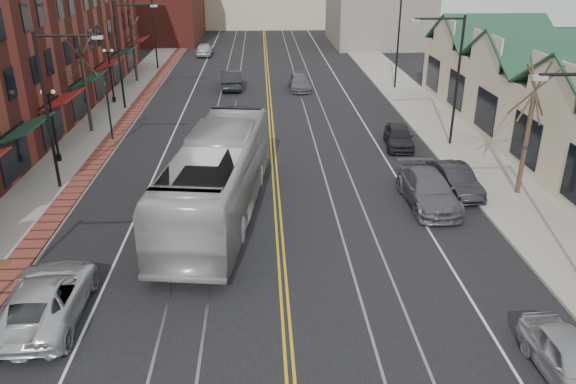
{
  "coord_description": "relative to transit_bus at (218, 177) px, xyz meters",
  "views": [
    {
      "loc": [
        -0.72,
        -12.08,
        11.79
      ],
      "look_at": [
        0.39,
        10.37,
        2.0
      ],
      "focal_mm": 35.0,
      "sensor_mm": 36.0,
      "label": 1
    }
  ],
  "objects": [
    {
      "name": "sidewalk_left",
      "position": [
        -9.19,
        7.55,
        -1.86
      ],
      "size": [
        4.0,
        120.0,
        0.15
      ],
      "primitive_type": "cube",
      "color": "gray",
      "rests_on": "ground"
    },
    {
      "name": "sidewalk_right",
      "position": [
        14.81,
        7.55,
        -1.86
      ],
      "size": [
        4.0,
        120.0,
        0.15
      ],
      "primitive_type": "cube",
      "color": "gray",
      "rests_on": "ground"
    },
    {
      "name": "building_right",
      "position": [
        20.81,
        7.55,
        0.36
      ],
      "size": [
        8.0,
        36.0,
        4.6
      ],
      "primitive_type": "cube",
      "color": "#B7AB8D",
      "rests_on": "ground"
    },
    {
      "name": "backdrop_right",
      "position": [
        17.81,
        52.55,
        3.56
      ],
      "size": [
        12.0,
        16.0,
        11.0
      ],
      "primitive_type": "cube",
      "color": "slate",
      "rests_on": "ground"
    },
    {
      "name": "streetlight_l_1",
      "position": [
        -8.23,
        3.55,
        3.09
      ],
      "size": [
        3.33,
        0.25,
        8.0
      ],
      "color": "black",
      "rests_on": "sidewalk_left"
    },
    {
      "name": "streetlight_l_2",
      "position": [
        -8.23,
        19.55,
        3.09
      ],
      "size": [
        3.33,
        0.25,
        8.0
      ],
      "color": "black",
      "rests_on": "sidewalk_left"
    },
    {
      "name": "streetlight_l_3",
      "position": [
        -8.23,
        35.55,
        3.09
      ],
      "size": [
        3.33,
        0.25,
        8.0
      ],
      "color": "black",
      "rests_on": "sidewalk_left"
    },
    {
      "name": "streetlight_r_1",
      "position": [
        13.86,
        9.55,
        3.09
      ],
      "size": [
        3.33,
        0.25,
        8.0
      ],
      "color": "black",
      "rests_on": "sidewalk_right"
    },
    {
      "name": "streetlight_r_2",
      "position": [
        13.86,
        25.55,
        3.09
      ],
      "size": [
        3.33,
        0.25,
        8.0
      ],
      "color": "black",
      "rests_on": "sidewalk_right"
    },
    {
      "name": "lamppost_l_2",
      "position": [
        -9.99,
        7.55,
        0.27
      ],
      "size": [
        0.84,
        0.28,
        4.27
      ],
      "color": "black",
      "rests_on": "sidewalk_left"
    },
    {
      "name": "lamppost_l_3",
      "position": [
        -9.99,
        21.55,
        0.27
      ],
      "size": [
        0.84,
        0.28,
        4.27
      ],
      "color": "black",
      "rests_on": "sidewalk_left"
    },
    {
      "name": "tree_left_near",
      "position": [
        -9.69,
        13.55,
        1.58
      ],
      "size": [
        1.78,
        1.37,
        6.48
      ],
      "color": "#382B21",
      "rests_on": "sidewalk_left"
    },
    {
      "name": "tree_left_far",
      "position": [
        -9.69,
        29.55,
        1.34
      ],
      "size": [
        1.66,
        1.28,
        6.02
      ],
      "color": "#382B21",
      "rests_on": "sidewalk_left"
    },
    {
      "name": "tree_right_mid",
      "position": [
        15.31,
        1.55,
        1.82
      ],
      "size": [
        1.9,
        1.46,
        6.93
      ],
      "color": "#382B21",
      "rests_on": "sidewalk_right"
    },
    {
      "name": "manhole_far",
      "position": [
        -8.39,
        -4.45,
        -1.78
      ],
      "size": [
        0.6,
        0.6,
        0.02
      ],
      "primitive_type": "cylinder",
      "color": "#592D19",
      "rests_on": "sidewalk_left"
    },
    {
      "name": "traffic_signal",
      "position": [
        -7.79,
        11.55,
        0.41
      ],
      "size": [
        0.18,
        0.15,
        3.8
      ],
      "color": "black",
      "rests_on": "sidewalk_left"
    },
    {
      "name": "transit_bus",
      "position": [
        0.0,
        0.0,
        0.0
      ],
      "size": [
        5.05,
        14.21,
        3.87
      ],
      "primitive_type": "imported",
      "rotation": [
        0.0,
        0.0,
        3.01
      ],
      "color": "silver",
      "rests_on": "ground"
    },
    {
      "name": "parked_suv",
      "position": [
        -5.43,
        -7.98,
        -1.16
      ],
      "size": [
        2.73,
        5.65,
        1.55
      ],
      "primitive_type": "imported",
      "rotation": [
        0.0,
        0.0,
        3.17
      ],
      "color": "silver",
      "rests_on": "ground"
    },
    {
      "name": "parked_car_a",
      "position": [
        11.02,
        -11.85,
        -1.24
      ],
      "size": [
        1.82,
        4.15,
        1.39
      ],
      "primitive_type": "imported",
      "rotation": [
        0.0,
        0.0,
        0.04
      ],
      "color": "#A5A7AC",
      "rests_on": "ground"
    },
    {
      "name": "parked_car_b",
      "position": [
        12.11,
        2.03,
        -1.21
      ],
      "size": [
        1.97,
        4.51,
        1.44
      ],
      "primitive_type": "imported",
      "rotation": [
        0.0,
        0.0,
        0.1
      ],
      "color": "black",
      "rests_on": "ground"
    },
    {
      "name": "parked_car_c",
      "position": [
        10.31,
        0.64,
        -1.14
      ],
      "size": [
        2.34,
        5.54,
        1.6
      ],
      "primitive_type": "imported",
      "rotation": [
        0.0,
        0.0,
        0.02
      ],
      "color": "#5D5C63",
      "rests_on": "ground"
    },
    {
      "name": "parked_car_d",
      "position": [
        10.89,
        9.46,
        -1.22
      ],
      "size": [
        2.17,
        4.37,
        1.43
      ],
      "primitive_type": "imported",
      "rotation": [
        0.0,
        0.0,
        -0.12
      ],
      "color": "black",
      "rests_on": "ground"
    },
    {
      "name": "distant_car_left",
      "position": [
        -0.52,
        26.4,
        -1.11
      ],
      "size": [
        1.95,
        5.09,
        1.66
      ],
      "primitive_type": "imported",
      "rotation": [
        0.0,
        0.0,
        3.18
      ],
      "color": "black",
      "rests_on": "ground"
    },
    {
      "name": "distant_car_right",
      "position": [
        5.62,
        25.69,
        -1.28
      ],
      "size": [
        1.98,
        4.55,
        1.3
      ],
      "primitive_type": "imported",
      "rotation": [
        0.0,
        0.0,
        0.03
      ],
      "color": "slate",
      "rests_on": "ground"
    },
    {
      "name": "distant_car_far",
      "position": [
        -4.45,
        43.68,
        -1.17
      ],
      "size": [
        1.85,
        4.53,
        1.54
      ],
      "primitive_type": "imported",
      "rotation": [
        0.0,
        0.0,
        3.14
      ],
      "color": "silver",
      "rests_on": "ground"
    }
  ]
}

